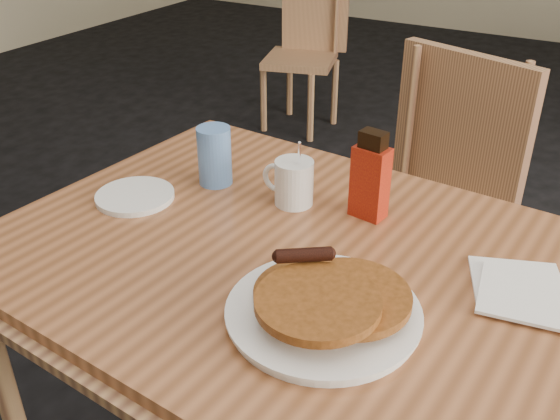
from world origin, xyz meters
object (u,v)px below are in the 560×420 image
object	(u,v)px
main_table	(323,280)
chair_wall_extra	(307,40)
chair_main_far	(443,192)
coffee_mug	(293,181)
pancake_plate	(324,306)
syrup_bottle	(370,178)
blue_tumbler	(215,156)

from	to	relation	value
main_table	chair_wall_extra	xyz separation A→B (m)	(-1.22, 2.25, -0.22)
chair_main_far	coffee_mug	size ratio (longest dim) A/B	6.19
pancake_plate	main_table	bearing A→B (deg)	116.52
main_table	chair_main_far	distance (m)	0.76
pancake_plate	syrup_bottle	xyz separation A→B (m)	(-0.07, 0.33, 0.06)
main_table	coffee_mug	world-z (taller)	coffee_mug
main_table	blue_tumbler	distance (m)	0.39
coffee_mug	blue_tumbler	distance (m)	0.19
chair_main_far	blue_tumbler	distance (m)	0.73
coffee_mug	chair_wall_extra	bearing A→B (deg)	119.37
chair_main_far	syrup_bottle	size ratio (longest dim) A/B	5.13
pancake_plate	chair_wall_extra	bearing A→B (deg)	118.44
chair_main_far	coffee_mug	xyz separation A→B (m)	(-0.16, -0.58, 0.25)
main_table	syrup_bottle	world-z (taller)	syrup_bottle
main_table	syrup_bottle	distance (m)	0.23
blue_tumbler	chair_wall_extra	bearing A→B (deg)	112.78
chair_wall_extra	blue_tumbler	size ratio (longest dim) A/B	6.35
chair_main_far	pancake_plate	xyz separation A→B (m)	(0.06, -0.88, 0.22)
chair_main_far	blue_tumbler	xyz separation A→B (m)	(-0.35, -0.58, 0.26)
main_table	pancake_plate	bearing A→B (deg)	-63.48
pancake_plate	syrup_bottle	world-z (taller)	syrup_bottle
syrup_bottle	blue_tumbler	xyz separation A→B (m)	(-0.35, -0.03, -0.02)
chair_wall_extra	coffee_mug	world-z (taller)	coffee_mug
pancake_plate	blue_tumbler	xyz separation A→B (m)	(-0.41, 0.30, 0.04)
coffee_mug	syrup_bottle	bearing A→B (deg)	13.04
chair_main_far	syrup_bottle	xyz separation A→B (m)	(-0.01, -0.55, 0.28)
chair_wall_extra	coffee_mug	distance (m)	2.37
blue_tumbler	pancake_plate	bearing A→B (deg)	-35.50
syrup_bottle	blue_tumbler	distance (m)	0.35
chair_wall_extra	syrup_bottle	world-z (taller)	syrup_bottle
main_table	chair_wall_extra	world-z (taller)	chair_wall_extra
syrup_bottle	chair_wall_extra	bearing A→B (deg)	129.09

